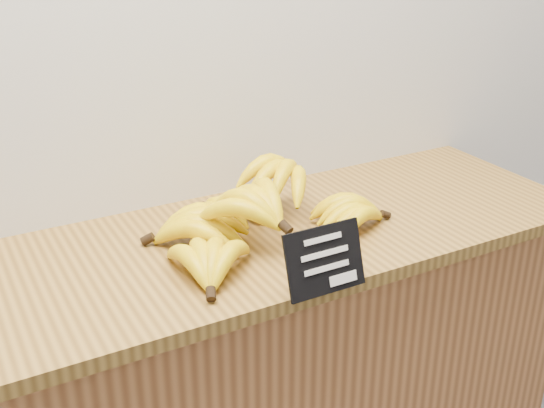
{
  "coord_description": "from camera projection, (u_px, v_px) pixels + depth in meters",
  "views": [
    {
      "loc": [
        -0.67,
        1.55,
        1.6
      ],
      "look_at": [
        -0.05,
        2.7,
        1.02
      ],
      "focal_mm": 45.0,
      "sensor_mm": 36.0,
      "label": 1
    }
  ],
  "objects": [
    {
      "name": "banana_pile",
      "position": [
        248.0,
        215.0,
        1.46
      ],
      "size": [
        0.6,
        0.39,
        0.13
      ],
      "color": "yellow",
      "rests_on": "counter_top"
    },
    {
      "name": "chalkboard_sign",
      "position": [
        325.0,
        260.0,
        1.26
      ],
      "size": [
        0.16,
        0.05,
        0.12
      ],
      "primitive_type": "cube",
      "rotation": [
        -0.31,
        0.0,
        0.0
      ],
      "color": "black",
      "rests_on": "counter_top"
    },
    {
      "name": "counter_top",
      "position": [
        261.0,
        239.0,
        1.51
      ],
      "size": [
        1.54,
        0.54,
        0.03
      ],
      "primitive_type": "cube",
      "color": "olive",
      "rests_on": "counter"
    },
    {
      "name": "counter",
      "position": [
        262.0,
        405.0,
        1.7
      ],
      "size": [
        1.47,
        0.5,
        0.9
      ],
      "primitive_type": "cube",
      "color": "#A06333",
      "rests_on": "ground"
    }
  ]
}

